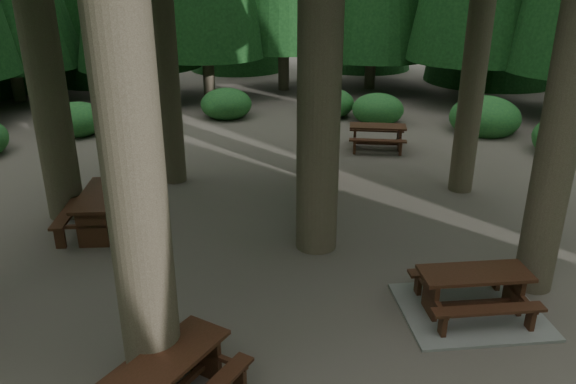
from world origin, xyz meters
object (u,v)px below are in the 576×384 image
object	(u,v)px
picnic_table_a	(472,299)
picnic_table_d	(377,133)
picnic_table_b	(101,206)
picnic_table_e	(168,375)

from	to	relation	value
picnic_table_a	picnic_table_d	world-z (taller)	picnic_table_a
picnic_table_a	picnic_table_d	bearing A→B (deg)	85.54
picnic_table_a	picnic_table_b	size ratio (longest dim) A/B	1.12
picnic_table_d	picnic_table_e	bearing A→B (deg)	-104.57
picnic_table_b	picnic_table_d	distance (m)	9.09
picnic_table_d	picnic_table_e	size ratio (longest dim) A/B	0.93
picnic_table_a	picnic_table_e	bearing A→B (deg)	-160.77
picnic_table_a	picnic_table_e	size ratio (longest dim) A/B	1.14
picnic_table_d	picnic_table_b	bearing A→B (deg)	-132.82
picnic_table_b	picnic_table_d	xyz separation A→B (m)	(8.40, 3.47, -0.08)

